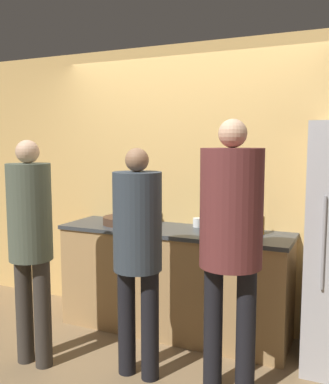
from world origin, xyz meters
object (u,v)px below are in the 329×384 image
fruit_bowl (123,220)px  bottle_amber (260,224)px  person_center (138,243)px  cup_white (197,222)px  utensil_crock (241,221)px  person_right (231,228)px  cup_black (246,229)px  person_left (31,235)px  bottle_clear (151,214)px  potted_plant (212,214)px  bottle_green (208,218)px

fruit_bowl → bottle_amber: bottle_amber is taller
person_center → cup_white: (0.10, 0.97, -0.01)m
utensil_crock → bottle_amber: (0.19, -0.12, 0.01)m
person_right → cup_black: bearing=96.4°
person_left → bottle_clear: person_left is taller
person_left → potted_plant: bearing=44.3°
utensil_crock → cup_black: (0.09, -0.20, -0.02)m
person_center → bottle_green: (0.19, 1.01, 0.03)m
cup_black → bottle_amber: bearing=36.4°
cup_black → bottle_clear: bearing=171.8°
utensil_crock → cup_white: 0.40m
fruit_bowl → utensil_crock: size_ratio=1.37×
person_center → bottle_green: person_center is taller
person_center → potted_plant: size_ratio=6.25×
cup_white → person_left: bearing=-128.3°
fruit_bowl → cup_white: (0.67, 0.17, 0.00)m
person_left → person_right: size_ratio=0.93×
person_center → bottle_clear: bearing=111.1°
utensil_crock → bottle_green: utensil_crock is taller
bottle_amber → potted_plant: bearing=-177.8°
person_right → person_center: bearing=-175.0°
cup_white → utensil_crock: bearing=5.8°
potted_plant → utensil_crock: bearing=31.4°
utensil_crock → person_center: bearing=-116.0°
fruit_bowl → bottle_green: bearing=15.2°
utensil_crock → bottle_clear: utensil_crock is taller
utensil_crock → bottle_green: (-0.30, -0.00, 0.00)m
cup_black → cup_white: 0.51m
bottle_green → fruit_bowl: bearing=-164.8°
person_right → cup_black: size_ratio=18.07×
utensil_crock → potted_plant: bearing=-148.6°
person_left → cup_white: 1.47m
bottle_clear → cup_white: bottle_clear is taller
person_right → cup_white: person_right is taller
person_right → fruit_bowl: bearing=149.0°
person_right → bottle_green: size_ratio=9.28×
utensil_crock → bottle_clear: 0.86m
person_center → bottle_clear: (-0.37, 0.95, 0.04)m
person_left → person_right: person_right is taller
cup_white → fruit_bowl: bearing=-166.0°
bottle_green → cup_white: bottle_green is taller
bottle_green → potted_plant: 0.17m
person_right → bottle_green: bearing=116.6°
potted_plant → person_right: bearing=-64.0°
fruit_bowl → bottle_green: (0.76, 0.21, 0.04)m
fruit_bowl → utensil_crock: 1.09m
person_left → bottle_green: bearing=50.0°
person_right → fruit_bowl: person_right is taller
bottle_green → cup_black: bottle_green is taller
utensil_crock → cup_black: 0.22m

